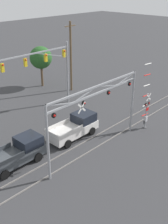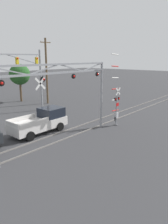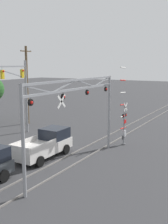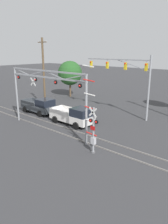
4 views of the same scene
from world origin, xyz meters
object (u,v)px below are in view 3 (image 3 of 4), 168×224
object	(u,v)px
crossing_gantry	(76,104)
traffic_signal_span	(9,84)
crossing_signal_mast	(124,121)
utility_pole_right	(27,84)
pickup_truck_lead	(46,144)

from	to	relation	value
crossing_gantry	traffic_signal_span	bearing A→B (deg)	69.20
crossing_signal_mast	traffic_signal_span	size ratio (longest dim) A/B	0.76
crossing_gantry	crossing_signal_mast	size ratio (longest dim) A/B	1.56
utility_pole_right	pickup_truck_lead	bearing A→B (deg)	-132.57
crossing_gantry	utility_pole_right	distance (m)	15.81
crossing_signal_mast	pickup_truck_lead	size ratio (longest dim) A/B	1.31
crossing_gantry	pickup_truck_lead	world-z (taller)	crossing_gantry
traffic_signal_span	utility_pole_right	world-z (taller)	utility_pole_right
traffic_signal_span	pickup_truck_lead	distance (m)	8.54
traffic_signal_span	crossing_signal_mast	bearing A→B (deg)	-74.69
crossing_gantry	pickup_truck_lead	xyz separation A→B (m)	(0.70, 3.23, -3.52)
crossing_signal_mast	pickup_truck_lead	world-z (taller)	crossing_signal_mast
pickup_truck_lead	utility_pole_right	bearing A→B (deg)	47.43
crossing_signal_mast	crossing_gantry	bearing A→B (deg)	173.05
crossing_signal_mast	pickup_truck_lead	bearing A→B (deg)	146.18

